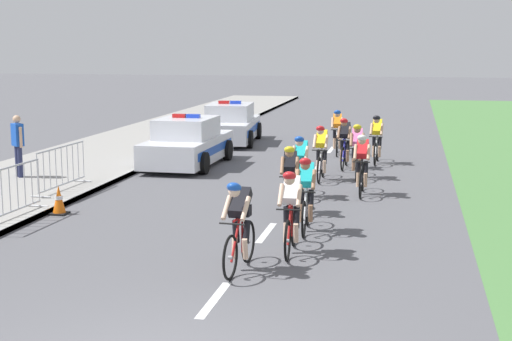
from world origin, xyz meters
name	(u,v)px	position (x,y,z in m)	size (l,w,h in m)	color
sidewalk_slab	(82,162)	(-7.26, 14.00, 0.06)	(4.60, 60.00, 0.12)	gray
kerb_edge	(150,164)	(-5.04, 14.00, 0.07)	(0.16, 60.00, 0.13)	#9E9E99
lane_markings_centre	(283,211)	(0.00, 8.67, 0.00)	(0.14, 21.60, 0.01)	white
cyclist_lead	(239,224)	(0.05, 4.11, 0.79)	(0.44, 1.72, 1.56)	black
cyclist_second	(291,210)	(0.70, 5.30, 0.79)	(0.43, 1.72, 1.56)	black
cyclist_third	(306,193)	(0.75, 6.90, 0.79)	(0.43, 1.72, 1.56)	black
cyclist_fourth	(290,178)	(0.18, 8.45, 0.79)	(0.45, 1.72, 1.56)	black
cyclist_fifth	(301,165)	(0.15, 10.24, 0.79)	(0.42, 1.72, 1.56)	black
cyclist_sixth	(362,163)	(1.58, 10.83, 0.79)	(0.42, 1.72, 1.56)	black
cyclist_seventh	(357,150)	(1.29, 13.19, 0.79)	(0.43, 1.72, 1.56)	black
cyclist_eighth	(321,152)	(0.36, 12.63, 0.79)	(0.42, 1.72, 1.56)	black
cyclist_ninth	(345,142)	(0.81, 14.80, 0.79)	(0.42, 1.72, 1.56)	black
cyclist_tenth	(377,138)	(1.70, 15.90, 0.79)	(0.42, 1.72, 1.56)	black
cyclist_eleventh	(337,131)	(0.31, 17.56, 0.79)	(0.44, 1.72, 1.56)	black
police_car_nearest	(188,144)	(-3.91, 14.28, 0.68)	(2.04, 4.42, 1.59)	silver
police_car_second	(230,125)	(-3.91, 19.78, 0.68)	(2.29, 4.54, 1.59)	silver
crowd_barrier_middle	(10,193)	(-5.33, 6.39, 0.65)	(0.59, 2.32, 1.07)	#B7BABF
crowd_barrier_rear	(62,168)	(-5.68, 9.45, 0.65)	(0.59, 2.32, 1.07)	#B7BABF
traffic_cone_near	(59,200)	(-4.74, 7.36, 0.31)	(0.36, 0.36, 0.64)	black
spectator_middle	(18,142)	(-7.61, 10.83, 1.08)	(0.46, 0.40, 1.68)	#23284C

